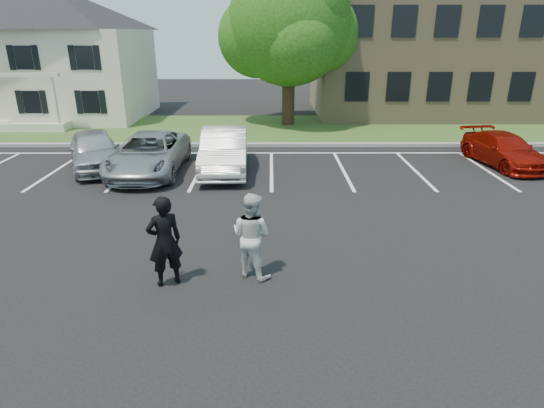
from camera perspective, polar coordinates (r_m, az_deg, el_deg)
The scene contains 13 objects.
ground_plane at distance 10.35m, azimuth 0.02°, elevation -8.47°, with size 90.00×90.00×0.00m, color black.
curb at distance 21.61m, azimuth -0.08°, elevation 7.45°, with size 40.00×0.30×0.15m, color gray.
grass_strip at distance 25.53m, azimuth -0.10°, elevation 9.44°, with size 44.00×8.00×0.08m, color #31501F.
stall_lines at distance 18.73m, azimuth 4.23°, elevation 5.08°, with size 34.00×5.36×0.01m.
house at distance 31.79m, azimuth -25.38°, elevation 16.68°, with size 10.30×9.22×7.60m.
office_building at distance 34.06m, azimuth 25.40°, elevation 17.39°, with size 22.40×10.40×8.30m.
tree at distance 26.28m, azimuth 2.37°, elevation 21.40°, with size 7.80×7.20×8.80m.
man_black_suit at distance 9.69m, azimuth -13.34°, elevation -4.58°, with size 0.73×0.48×1.99m, color black.
man_white_shirt at distance 9.80m, azimuth -2.60°, elevation -3.95°, with size 0.93×0.73×1.91m, color silver.
car_silver_west at distance 19.15m, azimuth -21.38°, elevation 6.35°, with size 1.77×4.40×1.50m, color #B8B8BE.
car_silver_minivan at distance 17.95m, azimuth -15.19°, elevation 6.12°, with size 2.44×5.29×1.47m, color #9A9DA1.
car_white_sedan at distance 17.61m, azimuth -6.00°, elevation 6.68°, with size 1.70×4.86×1.60m, color silver.
car_red_compact at distance 20.58m, azimuth 27.09°, elevation 6.07°, with size 1.76×4.32×1.25m, color maroon.
Camera 1 is at (-0.03, -9.03, 5.05)m, focal length 30.00 mm.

